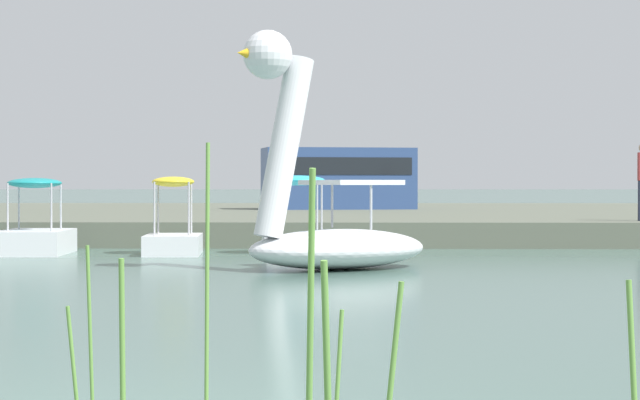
# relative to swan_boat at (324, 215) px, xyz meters

# --- Properties ---
(shore_bank_far) EXTENTS (110.37, 25.72, 0.56)m
(shore_bank_far) POSITION_rel_swan_boat_xyz_m (-1.17, 19.08, -0.61)
(shore_bank_far) COLOR #5B6051
(shore_bank_far) RESTS_ON ground_plane
(swan_boat) EXTENTS (3.63, 3.24, 3.78)m
(swan_boat) POSITION_rel_swan_boat_xyz_m (0.00, 0.00, 0.00)
(swan_boat) COLOR white
(swan_boat) RESTS_ON ground_plane
(pedal_boat_cyan) EXTENTS (1.51, 2.15, 1.54)m
(pedal_boat_cyan) POSITION_rel_swan_boat_xyz_m (-0.62, 4.26, -0.42)
(pedal_boat_cyan) COLOR white
(pedal_boat_cyan) RESTS_ON ground_plane
(pedal_boat_yellow) EXTENTS (1.19, 1.88, 1.52)m
(pedal_boat_yellow) POSITION_rel_swan_boat_xyz_m (-3.02, 4.07, -0.46)
(pedal_boat_yellow) COLOR white
(pedal_boat_yellow) RESTS_ON ground_plane
(pedal_boat_teal) EXTENTS (1.38, 2.25, 1.49)m
(pedal_boat_teal) POSITION_rel_swan_boat_xyz_m (-5.77, 4.19, -0.46)
(pedal_boat_teal) COLOR white
(pedal_boat_teal) RESTS_ON ground_plane
(parked_van) EXTENTS (5.09, 2.70, 1.98)m
(parked_van) POSITION_rel_swan_boat_xyz_m (0.07, 19.77, 0.74)
(parked_van) COLOR navy
(parked_van) RESTS_ON shore_bank_far
(reed_clump_foreground) EXTENTS (3.05, 1.69, 1.55)m
(reed_clump_foreground) POSITION_rel_swan_boat_xyz_m (0.20, -13.91, -0.32)
(reed_clump_foreground) COLOR #669942
(reed_clump_foreground) RESTS_ON ground_plane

